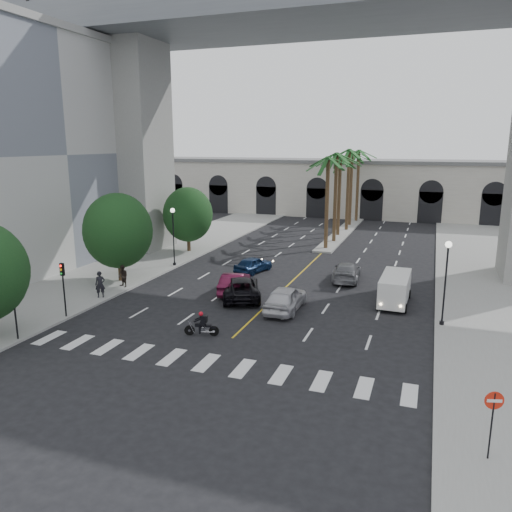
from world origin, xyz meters
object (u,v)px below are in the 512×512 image
at_px(car_c, 241,288).
at_px(pedestrian_b, 123,276).
at_px(do_not_enter_sign, 493,411).
at_px(cargo_van, 395,288).
at_px(car_b, 234,283).
at_px(traffic_signal_near, 14,299).
at_px(car_e, 253,264).
at_px(lamp_post_left_far, 173,232).
at_px(car_d, 347,272).
at_px(pedestrian_a, 100,284).
at_px(motorcycle_rider, 203,325).
at_px(lamp_post_right, 446,276).
at_px(car_a, 285,298).
at_px(traffic_signal_far, 63,281).

xyz_separation_m(car_c, pedestrian_b, (-9.41, -0.82, 0.22)).
bearing_deg(do_not_enter_sign, cargo_van, 89.29).
xyz_separation_m(car_b, do_not_enter_sign, (16.07, -15.93, 1.20)).
xyz_separation_m(traffic_signal_near, car_e, (7.33, 19.03, -1.81)).
bearing_deg(lamp_post_left_far, car_d, 2.27).
bearing_deg(car_e, pedestrian_b, 61.72).
distance_m(car_c, pedestrian_a, 10.09).
distance_m(car_c, car_d, 9.74).
height_order(car_b, car_d, car_b).
bearing_deg(motorcycle_rider, car_e, 83.33).
bearing_deg(lamp_post_right, car_a, -178.50).
height_order(lamp_post_left_far, pedestrian_b, lamp_post_left_far).
xyz_separation_m(car_a, cargo_van, (6.79, 3.82, 0.31)).
relative_size(pedestrian_a, pedestrian_b, 1.12).
distance_m(lamp_post_left_far, pedestrian_b, 7.87).
bearing_deg(lamp_post_left_far, lamp_post_right, -19.33).
bearing_deg(traffic_signal_near, lamp_post_left_far, 90.31).
height_order(lamp_post_left_far, traffic_signal_near, lamp_post_left_far).
xyz_separation_m(lamp_post_left_far, traffic_signal_near, (0.10, -18.50, -0.71)).
height_order(motorcycle_rider, pedestrian_a, pedestrian_a).
height_order(car_a, car_e, car_a).
bearing_deg(traffic_signal_near, cargo_van, 35.66).
bearing_deg(traffic_signal_near, traffic_signal_far, 90.00).
distance_m(motorcycle_rider, car_a, 6.79).
bearing_deg(pedestrian_b, traffic_signal_far, -68.64).
bearing_deg(traffic_signal_far, pedestrian_b, 93.39).
distance_m(car_c, cargo_van, 10.84).
xyz_separation_m(car_e, do_not_enter_sign, (16.81, -22.10, 1.28)).
height_order(traffic_signal_far, car_c, traffic_signal_far).
xyz_separation_m(car_d, pedestrian_b, (-15.83, -8.15, 0.26)).
bearing_deg(lamp_post_left_far, pedestrian_b, -92.38).
relative_size(traffic_signal_far, car_d, 0.72).
bearing_deg(do_not_enter_sign, car_e, 111.67).
distance_m(cargo_van, pedestrian_a, 20.84).
bearing_deg(cargo_van, car_b, -172.89).
xyz_separation_m(traffic_signal_far, cargo_van, (19.59, 10.06, -1.35)).
bearing_deg(do_not_enter_sign, pedestrian_b, 134.67).
bearing_deg(pedestrian_a, lamp_post_right, -25.33).
bearing_deg(motorcycle_rider, pedestrian_a, 143.65).
bearing_deg(car_b, motorcycle_rider, 89.38).
height_order(lamp_post_right, cargo_van, lamp_post_right).
height_order(car_a, car_d, car_a).
relative_size(lamp_post_right, car_c, 0.95).
height_order(traffic_signal_near, motorcycle_rider, traffic_signal_near).
height_order(lamp_post_right, car_d, lamp_post_right).
distance_m(traffic_signal_near, motorcycle_rider, 10.61).
height_order(lamp_post_right, do_not_enter_sign, lamp_post_right).
distance_m(car_c, do_not_enter_sign, 21.24).
distance_m(lamp_post_left_far, car_c, 11.57).
height_order(traffic_signal_far, car_d, traffic_signal_far).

